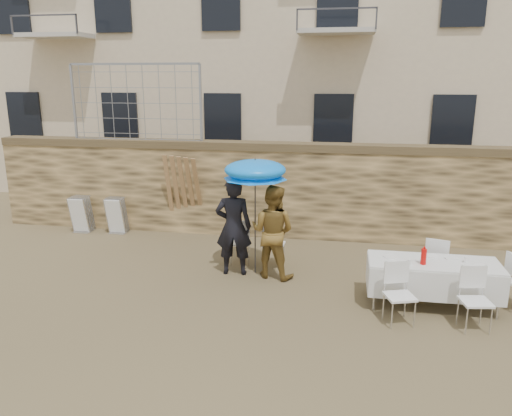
% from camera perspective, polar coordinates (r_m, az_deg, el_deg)
% --- Properties ---
extents(ground, '(80.00, 80.00, 0.00)m').
position_cam_1_polar(ground, '(7.67, -5.99, -14.26)').
color(ground, brown).
rests_on(ground, ground).
extents(stone_wall, '(13.00, 0.50, 2.20)m').
position_cam_1_polar(stone_wall, '(11.88, 0.44, 2.08)').
color(stone_wall, olive).
rests_on(stone_wall, ground).
extents(chain_link_fence, '(3.20, 0.06, 1.80)m').
position_cam_1_polar(chain_link_fence, '(12.46, -13.57, 11.57)').
color(chain_link_fence, gray).
rests_on(chain_link_fence, stone_wall).
extents(man_suit, '(0.74, 0.52, 1.90)m').
position_cam_1_polar(man_suit, '(9.50, -2.58, -2.14)').
color(man_suit, black).
rests_on(man_suit, ground).
extents(woman_dress, '(1.02, 0.88, 1.79)m').
position_cam_1_polar(woman_dress, '(9.39, 1.90, -2.69)').
color(woman_dress, '#A37932').
rests_on(woman_dress, ground).
extents(umbrella, '(1.20, 1.20, 2.09)m').
position_cam_1_polar(umbrella, '(9.27, -0.10, 3.99)').
color(umbrella, '#3F3F44').
rests_on(umbrella, ground).
extents(couple_chair_left, '(0.57, 0.57, 0.96)m').
position_cam_1_polar(couple_chair_left, '(10.16, -1.88, -3.78)').
color(couple_chair_left, white).
rests_on(couple_chair_left, ground).
extents(couple_chair_right, '(0.50, 0.50, 0.96)m').
position_cam_1_polar(couple_chair_right, '(10.04, 2.04, -4.00)').
color(couple_chair_right, white).
rests_on(couple_chair_right, ground).
extents(banquet_table, '(2.10, 0.85, 0.78)m').
position_cam_1_polar(banquet_table, '(8.74, 19.68, -6.07)').
color(banquet_table, silver).
rests_on(banquet_table, ground).
extents(soda_bottle, '(0.09, 0.09, 0.26)m').
position_cam_1_polar(soda_bottle, '(8.51, 18.62, -5.29)').
color(soda_bottle, red).
rests_on(soda_bottle, banquet_table).
extents(table_chair_front_left, '(0.61, 0.61, 0.96)m').
position_cam_1_polar(table_chair_front_left, '(8.06, 16.12, -9.49)').
color(table_chair_front_left, white).
rests_on(table_chair_front_left, ground).
extents(table_chair_front_right, '(0.55, 0.55, 0.96)m').
position_cam_1_polar(table_chair_front_right, '(8.26, 23.83, -9.60)').
color(table_chair_front_right, white).
rests_on(table_chair_front_right, ground).
extents(table_chair_back, '(0.60, 0.60, 0.96)m').
position_cam_1_polar(table_chair_back, '(9.60, 19.98, -5.83)').
color(table_chair_back, white).
rests_on(table_chair_back, ground).
extents(chair_stack_left, '(0.46, 0.47, 0.92)m').
position_cam_1_polar(chair_stack_left, '(13.07, -18.96, -0.44)').
color(chair_stack_left, white).
rests_on(chair_stack_left, ground).
extents(chair_stack_right, '(0.46, 0.40, 0.92)m').
position_cam_1_polar(chair_stack_right, '(12.67, -15.39, -0.64)').
color(chair_stack_right, white).
rests_on(chair_stack_right, ground).
extents(wood_planks, '(0.70, 0.20, 2.00)m').
position_cam_1_polar(wood_planks, '(12.01, -8.49, 1.57)').
color(wood_planks, '#A37749').
rests_on(wood_planks, ground).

